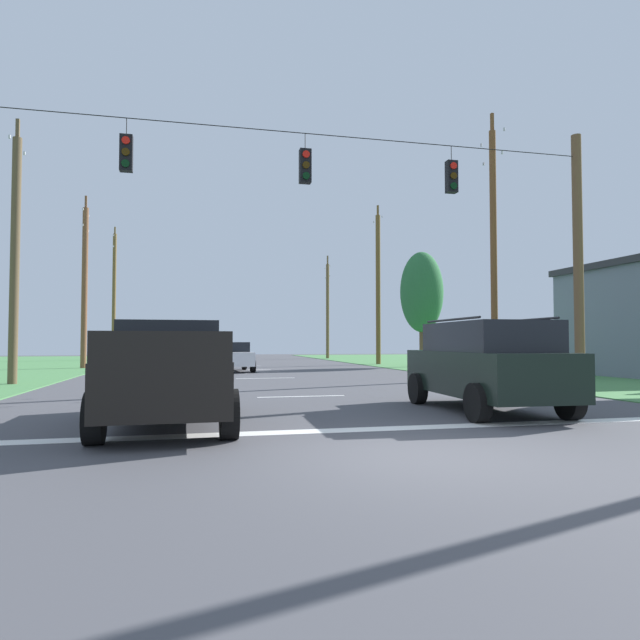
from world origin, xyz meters
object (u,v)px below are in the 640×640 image
at_px(suv_black, 485,364).
at_px(utility_pole_distant_left, 114,294).
at_px(tree_roadside_far_right, 422,292).
at_px(utility_pole_far_left, 15,256).
at_px(overhead_signal_span, 308,240).
at_px(utility_pole_far_right, 378,287).
at_px(utility_pole_near_left, 328,308).
at_px(pickup_truck, 168,373).
at_px(utility_pole_mid_right, 494,246).
at_px(utility_pole_distant_right, 85,284).
at_px(distant_car_crossing_white, 231,356).

relative_size(suv_black, utility_pole_distant_left, 0.44).
bearing_deg(tree_roadside_far_right, utility_pole_distant_left, 139.36).
relative_size(utility_pole_far_left, tree_roadside_far_right, 1.37).
relative_size(overhead_signal_span, tree_roadside_far_right, 2.47).
xyz_separation_m(suv_black, utility_pole_far_right, (5.92, 24.53, 4.19)).
height_order(overhead_signal_span, utility_pole_near_left, utility_pole_near_left).
distance_m(overhead_signal_span, utility_pole_distant_left, 35.27).
distance_m(pickup_truck, suv_black, 6.84).
bearing_deg(utility_pole_distant_left, utility_pole_far_right, -34.83).
relative_size(overhead_signal_span, utility_pole_mid_right, 1.55).
bearing_deg(suv_black, utility_pole_distant_right, 118.67).
height_order(distant_car_crossing_white, utility_pole_far_left, utility_pole_far_left).
distance_m(pickup_truck, utility_pole_distant_right, 24.32).
bearing_deg(utility_pole_distant_left, distant_car_crossing_white, -66.69).
bearing_deg(utility_pole_distant_left, utility_pole_near_left, 0.75).
distance_m(overhead_signal_span, utility_pole_mid_right, 11.07).
relative_size(suv_black, distant_car_crossing_white, 1.11).
height_order(distant_car_crossing_white, utility_pole_distant_right, utility_pole_distant_right).
height_order(suv_black, utility_pole_far_right, utility_pole_far_right).
distance_m(utility_pole_far_right, utility_pole_far_left, 23.21).
relative_size(suv_black, utility_pole_far_left, 0.50).
bearing_deg(utility_pole_distant_right, suv_black, -61.33).
bearing_deg(utility_pole_near_left, utility_pole_far_right, -88.71).
height_order(utility_pole_far_right, utility_pole_near_left, utility_pole_far_right).
relative_size(distant_car_crossing_white, utility_pole_distant_right, 0.44).
bearing_deg(utility_pole_mid_right, suv_black, -121.53).
xyz_separation_m(overhead_signal_span, utility_pole_far_left, (-9.40, 7.02, 0.27)).
distance_m(overhead_signal_span, suv_black, 5.95).
height_order(overhead_signal_span, tree_roadside_far_right, overhead_signal_span).
xyz_separation_m(suv_black, utility_pole_mid_right, (5.93, 9.67, 4.51)).
bearing_deg(utility_pole_distant_left, utility_pole_distant_right, -88.71).
relative_size(pickup_truck, tree_roadside_far_right, 0.77).
xyz_separation_m(utility_pole_near_left, utility_pole_distant_left, (-18.48, -0.24, 0.93)).
bearing_deg(utility_pole_near_left, utility_pole_far_left, -124.02).
relative_size(utility_pole_mid_right, utility_pole_far_left, 1.16).
relative_size(utility_pole_far_right, utility_pole_far_left, 1.12).
distance_m(utility_pole_mid_right, utility_pole_distant_right, 22.73).
height_order(suv_black, utility_pole_mid_right, utility_pole_mid_right).
xyz_separation_m(pickup_truck, utility_pole_distant_right, (-5.70, 23.31, 3.94)).
bearing_deg(tree_roadside_far_right, distant_car_crossing_white, -168.81).
height_order(overhead_signal_span, pickup_truck, overhead_signal_span).
bearing_deg(utility_pole_far_right, utility_pole_far_left, -143.39).
distance_m(overhead_signal_span, utility_pole_far_left, 11.74).
relative_size(pickup_truck, utility_pole_distant_right, 0.54).
bearing_deg(utility_pole_mid_right, utility_pole_far_left, 176.84).
bearing_deg(overhead_signal_span, suv_black, -48.07).
relative_size(utility_pole_mid_right, utility_pole_near_left, 1.19).
height_order(overhead_signal_span, suv_black, overhead_signal_span).
xyz_separation_m(distant_car_crossing_white, tree_roadside_far_right, (11.70, 2.31, 3.77)).
height_order(pickup_truck, utility_pole_distant_right, utility_pole_distant_right).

